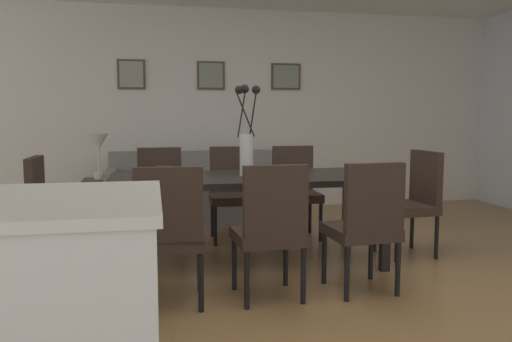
{
  "coord_description": "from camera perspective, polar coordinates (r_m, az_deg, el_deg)",
  "views": [
    {
      "loc": [
        -1.03,
        -3.51,
        1.23
      ],
      "look_at": [
        -0.21,
        0.59,
        0.78
      ],
      "focal_mm": 36.12,
      "sensor_mm": 36.0,
      "label": 1
    }
  ],
  "objects": [
    {
      "name": "ground_plane",
      "position": [
        3.86,
        4.96,
        -12.47
      ],
      "size": [
        9.0,
        9.0,
        0.0
      ],
      "primitive_type": "plane",
      "color": "olive"
    },
    {
      "name": "back_wall_panel",
      "position": [
        6.83,
        -2.62,
        6.73
      ],
      "size": [
        9.0,
        0.1,
        2.6
      ],
      "primitive_type": "cube",
      "color": "silver",
      "rests_on": "ground"
    },
    {
      "name": "dining_table",
      "position": [
        4.23,
        -1.07,
        -1.43
      ],
      "size": [
        2.2,
        0.94,
        0.74
      ],
      "color": "black",
      "rests_on": "ground"
    },
    {
      "name": "dining_chair_near_left",
      "position": [
        3.34,
        -9.51,
        -6.36
      ],
      "size": [
        0.47,
        0.47,
        0.92
      ],
      "color": "#33261E",
      "rests_on": "ground"
    },
    {
      "name": "dining_chair_near_right",
      "position": [
        5.03,
        -10.52,
        -2.16
      ],
      "size": [
        0.46,
        0.46,
        0.92
      ],
      "color": "#33261E",
      "rests_on": "ground"
    },
    {
      "name": "dining_chair_far_left",
      "position": [
        3.41,
        1.65,
        -6.03
      ],
      "size": [
        0.46,
        0.46,
        0.92
      ],
      "color": "#33261E",
      "rests_on": "ground"
    },
    {
      "name": "dining_chair_far_right",
      "position": [
        5.12,
        -2.67,
        -1.92
      ],
      "size": [
        0.46,
        0.46,
        0.92
      ],
      "color": "#33261E",
      "rests_on": "ground"
    },
    {
      "name": "dining_chair_mid_left",
      "position": [
        3.63,
        12.08,
        -5.42
      ],
      "size": [
        0.47,
        0.47,
        0.92
      ],
      "color": "#33261E",
      "rests_on": "ground"
    },
    {
      "name": "dining_chair_mid_right",
      "position": [
        5.25,
        4.37,
        -1.74
      ],
      "size": [
        0.45,
        0.45,
        0.92
      ],
      "color": "#33261E",
      "rests_on": "ground"
    },
    {
      "name": "dining_chair_head_west",
      "position": [
        4.25,
        -21.66,
        -4.03
      ],
      "size": [
        0.44,
        0.44,
        0.92
      ],
      "color": "#33261E",
      "rests_on": "ground"
    },
    {
      "name": "dining_chair_head_east",
      "position": [
        4.75,
        17.09,
        -2.83
      ],
      "size": [
        0.47,
        0.47,
        0.92
      ],
      "color": "#33261E",
      "rests_on": "ground"
    },
    {
      "name": "centerpiece_vase",
      "position": [
        4.2,
        -1.07,
        3.33
      ],
      "size": [
        0.21,
        0.23,
        0.73
      ],
      "color": "silver",
      "rests_on": "dining_table"
    },
    {
      "name": "placemat_near_left",
      "position": [
        3.94,
        -10.0,
        -1.03
      ],
      "size": [
        0.32,
        0.32,
        0.01
      ],
      "primitive_type": "cylinder",
      "color": "#4C4742",
      "rests_on": "dining_table"
    },
    {
      "name": "bowl_near_left",
      "position": [
        3.94,
        -10.01,
        -0.5
      ],
      "size": [
        0.17,
        0.17,
        0.07
      ],
      "color": "black",
      "rests_on": "dining_table"
    },
    {
      "name": "placemat_near_right",
      "position": [
        4.36,
        -10.13,
        -0.35
      ],
      "size": [
        0.32,
        0.32,
        0.01
      ],
      "primitive_type": "cylinder",
      "color": "#4C4742",
      "rests_on": "dining_table"
    },
    {
      "name": "bowl_near_right",
      "position": [
        4.36,
        -10.14,
        0.14
      ],
      "size": [
        0.17,
        0.17,
        0.07
      ],
      "color": "black",
      "rests_on": "dining_table"
    },
    {
      "name": "sofa",
      "position": [
        6.12,
        -6.36,
        -2.83
      ],
      "size": [
        2.08,
        0.84,
        0.8
      ],
      "color": "gray",
      "rests_on": "ground"
    },
    {
      "name": "side_table",
      "position": [
        6.08,
        -16.86,
        -3.29
      ],
      "size": [
        0.36,
        0.36,
        0.52
      ],
      "primitive_type": "cube",
      "color": "#3D2D23",
      "rests_on": "ground"
    },
    {
      "name": "table_lamp",
      "position": [
        6.02,
        -17.04,
        2.67
      ],
      "size": [
        0.22,
        0.22,
        0.51
      ],
      "color": "beige",
      "rests_on": "side_table"
    },
    {
      "name": "framed_picture_left",
      "position": [
        6.71,
        -13.64,
        10.37
      ],
      "size": [
        0.34,
        0.03,
        0.37
      ],
      "color": "#473828"
    },
    {
      "name": "framed_picture_center",
      "position": [
        6.75,
        -5.01,
        10.49
      ],
      "size": [
        0.35,
        0.03,
        0.36
      ],
      "color": "#473828"
    },
    {
      "name": "framed_picture_right",
      "position": [
        6.93,
        3.34,
        10.39
      ],
      "size": [
        0.39,
        0.03,
        0.34
      ],
      "color": "#473828"
    }
  ]
}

